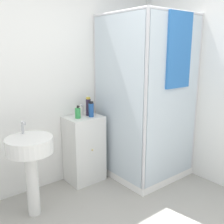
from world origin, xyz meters
The scene contains 8 objects.
wall_back centered at (0.00, 1.70, 1.25)m, with size 6.40×0.06×2.50m, color white.
shower_enclosure centered at (1.13, 1.10, 0.58)m, with size 0.95×0.98×2.08m.
vanity_cabinet centered at (0.43, 1.49, 0.42)m, with size 0.44×0.37×0.85m.
sink centered at (-0.38, 1.19, 0.65)m, with size 0.46×0.46×0.96m.
soap_dispenser centered at (0.34, 1.47, 0.91)m, with size 0.07×0.07×0.16m.
shampoo_bottle_tall_black centered at (0.52, 1.51, 0.96)m, with size 0.06×0.06×0.23m.
shampoo_bottle_blue centered at (0.50, 1.43, 0.94)m, with size 0.06×0.06×0.19m.
lotion_bottle_white centered at (0.46, 1.58, 0.90)m, with size 0.06×0.06×0.14m.
Camera 1 is at (-1.24, -1.18, 1.66)m, focal length 42.00 mm.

